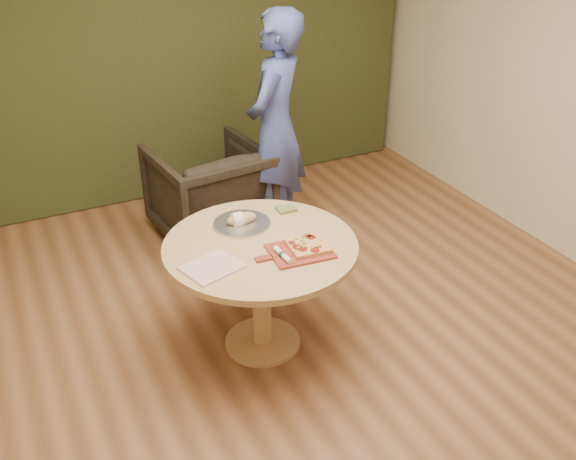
% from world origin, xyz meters
% --- Properties ---
extents(room_shell, '(5.04, 6.04, 2.84)m').
position_xyz_m(room_shell, '(0.00, 0.00, 1.40)').
color(room_shell, '#915E3A').
rests_on(room_shell, ground).
extents(curtain, '(4.80, 0.14, 2.78)m').
position_xyz_m(curtain, '(0.00, 2.90, 1.40)').
color(curtain, '#2B3216').
rests_on(curtain, ground).
extents(pedestal_table, '(1.16, 1.16, 0.75)m').
position_xyz_m(pedestal_table, '(-0.09, 0.45, 0.61)').
color(pedestal_table, tan).
rests_on(pedestal_table, ground).
extents(pizza_paddle, '(0.46, 0.31, 0.01)m').
position_xyz_m(pizza_paddle, '(0.06, 0.25, 0.76)').
color(pizza_paddle, maroon).
rests_on(pizza_paddle, pedestal_table).
extents(flatbread_pizza, '(0.24, 0.24, 0.04)m').
position_xyz_m(flatbread_pizza, '(0.13, 0.26, 0.78)').
color(flatbread_pizza, '#E3A658').
rests_on(flatbread_pizza, pizza_paddle).
extents(cutlery_roll, '(0.04, 0.20, 0.03)m').
position_xyz_m(cutlery_roll, '(-0.05, 0.23, 0.78)').
color(cutlery_roll, '#EEE7CD').
rests_on(cutlery_roll, pizza_paddle).
extents(newspaper, '(0.36, 0.32, 0.01)m').
position_xyz_m(newspaper, '(-0.44, 0.32, 0.76)').
color(newspaper, white).
rests_on(newspaper, pedestal_table).
extents(serving_tray, '(0.36, 0.36, 0.02)m').
position_xyz_m(serving_tray, '(-0.10, 0.70, 0.76)').
color(serving_tray, silver).
rests_on(serving_tray, pedestal_table).
extents(bread_roll, '(0.19, 0.09, 0.09)m').
position_xyz_m(bread_roll, '(-0.11, 0.70, 0.79)').
color(bread_roll, tan).
rests_on(bread_roll, serving_tray).
extents(green_packet, '(0.12, 0.10, 0.02)m').
position_xyz_m(green_packet, '(0.23, 0.76, 0.76)').
color(green_packet, '#4E602B').
rests_on(green_packet, pedestal_table).
extents(armchair, '(0.92, 0.87, 0.86)m').
position_xyz_m(armchair, '(0.11, 1.94, 0.43)').
color(armchair, black).
rests_on(armchair, ground).
extents(person_standing, '(0.78, 0.78, 1.82)m').
position_xyz_m(person_standing, '(0.62, 1.75, 0.91)').
color(person_standing, '#3F4F97').
rests_on(person_standing, ground).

